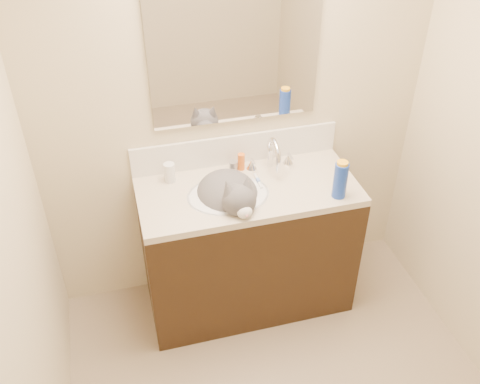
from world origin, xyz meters
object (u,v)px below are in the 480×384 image
vanity_cabinet (248,249)px  faucet (273,157)px  basin (228,205)px  pill_bottle (170,173)px  amber_bottle (241,162)px  spray_can (340,180)px  silver_jar (233,166)px  cat (230,197)px

vanity_cabinet → faucet: faucet is taller
basin → pill_bottle: pill_bottle is taller
amber_bottle → vanity_cabinet: bearing=-93.4°
spray_can → pill_bottle: bearing=156.3°
pill_bottle → spray_can: bearing=-23.7°
pill_bottle → silver_jar: 0.36m
faucet → basin: bearing=-150.9°
pill_bottle → amber_bottle: bearing=1.4°
faucet → cat: size_ratio=0.57×
cat → spray_can: size_ratio=2.45×
silver_jar → spray_can: spray_can is taller
silver_jar → spray_can: 0.62m
basin → amber_bottle: 0.28m
vanity_cabinet → silver_jar: size_ratio=20.88×
pill_bottle → amber_bottle: pill_bottle is taller
pill_bottle → faucet: bearing=-4.0°
faucet → spray_can: 0.42m
faucet → pill_bottle: 0.58m
pill_bottle → silver_jar: pill_bottle is taller
faucet → spray_can: size_ratio=1.40×
vanity_cabinet → pill_bottle: 0.67m
pill_bottle → spray_can: spray_can is taller
vanity_cabinet → faucet: size_ratio=4.29×
silver_jar → spray_can: bearing=-38.6°
amber_bottle → spray_can: 0.58m
vanity_cabinet → spray_can: size_ratio=5.99×
faucet → spray_can: bearing=-51.3°
spray_can → amber_bottle: bearing=138.7°
amber_bottle → faucet: bearing=-16.5°
basin → faucet: (0.30, 0.17, 0.16)m
faucet → silver_jar: size_ratio=4.87×
amber_bottle → spray_can: bearing=-41.3°
silver_jar → pill_bottle: bearing=-177.9°
silver_jar → vanity_cabinet: bearing=-79.3°
amber_bottle → spray_can: (0.43, -0.38, 0.05)m
vanity_cabinet → cat: cat is taller
basin → silver_jar: 0.26m
faucet → silver_jar: faucet is taller
cat → silver_jar: size_ratio=8.55×
vanity_cabinet → pill_bottle: size_ratio=10.84×
basin → spray_can: bearing=-16.1°
faucet → spray_can: faucet is taller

